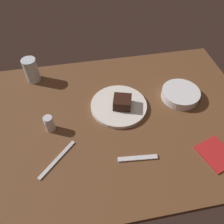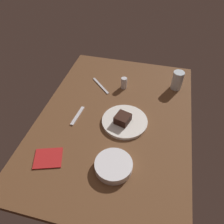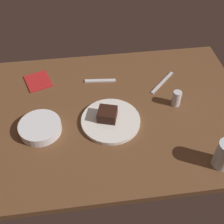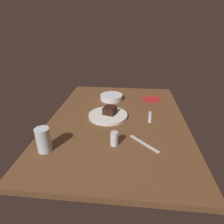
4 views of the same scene
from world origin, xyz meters
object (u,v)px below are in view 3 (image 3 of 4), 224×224
at_px(salt_shaker, 176,98).
at_px(side_bowl, 40,128).
at_px(folded_napkin, 38,81).
at_px(chocolate_cake_slice, 107,114).
at_px(dessert_spoon, 100,81).
at_px(dessert_plate, 111,121).
at_px(water_glass, 224,155).
at_px(butter_knife, 162,82).

relative_size(salt_shaker, side_bowl, 0.42).
bearing_deg(side_bowl, folded_napkin, 94.53).
xyz_separation_m(chocolate_cake_slice, dessert_spoon, (-0.00, 0.26, -0.04)).
xyz_separation_m(dessert_plate, dessert_spoon, (-0.02, 0.27, -0.01)).
xyz_separation_m(water_glass, dessert_spoon, (-0.40, 0.53, -0.06)).
height_order(dessert_spoon, folded_napkin, dessert_spoon).
relative_size(dessert_plate, salt_shaker, 3.41).
bearing_deg(dessert_spoon, side_bowl, 50.65).
bearing_deg(butter_knife, salt_shaker, -127.39).
height_order(water_glass, dessert_spoon, water_glass).
height_order(side_bowl, butter_knife, side_bowl).
relative_size(chocolate_cake_slice, salt_shaker, 1.05).
relative_size(dessert_plate, water_glass, 2.08).
bearing_deg(side_bowl, dessert_plate, 1.65).
height_order(dessert_plate, side_bowl, side_bowl).
relative_size(water_glass, side_bowl, 0.70).
bearing_deg(water_glass, folded_napkin, 140.93).
xyz_separation_m(salt_shaker, folded_napkin, (-0.62, 0.24, -0.03)).
height_order(dessert_spoon, butter_knife, dessert_spoon).
distance_m(chocolate_cake_slice, side_bowl, 0.28).
height_order(dessert_plate, folded_napkin, dessert_plate).
relative_size(dessert_spoon, butter_knife, 0.79).
distance_m(dessert_plate, chocolate_cake_slice, 0.04).
bearing_deg(salt_shaker, dessert_plate, -167.31).
distance_m(water_glass, dessert_spoon, 0.66).
relative_size(side_bowl, folded_napkin, 1.33).
bearing_deg(chocolate_cake_slice, dessert_spoon, 90.93).
xyz_separation_m(chocolate_cake_slice, folded_napkin, (-0.30, 0.30, -0.04)).
bearing_deg(dessert_plate, butter_knife, 37.82).
bearing_deg(chocolate_cake_slice, water_glass, -34.46).
bearing_deg(dessert_spoon, dessert_plate, 99.05).
bearing_deg(dessert_spoon, folded_napkin, -1.61).
bearing_deg(chocolate_cake_slice, folded_napkin, 135.76).
xyz_separation_m(side_bowl, dessert_spoon, (0.27, 0.28, -0.02)).
distance_m(salt_shaker, dessert_spoon, 0.38).
bearing_deg(chocolate_cake_slice, butter_knife, 35.34).
height_order(water_glass, butter_knife, water_glass).
bearing_deg(water_glass, side_bowl, 159.50).
height_order(dessert_plate, dessert_spoon, dessert_plate).
bearing_deg(side_bowl, salt_shaker, 7.33).
bearing_deg(dessert_spoon, salt_shaker, 153.20).
relative_size(chocolate_cake_slice, butter_knife, 0.40).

